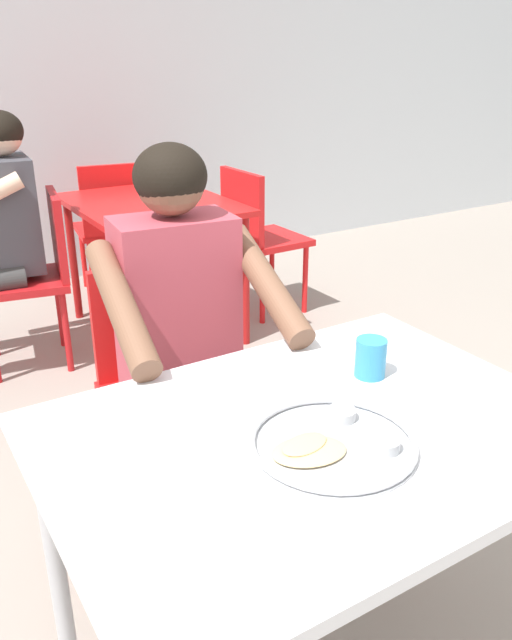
# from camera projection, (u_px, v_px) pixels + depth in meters

# --- Properties ---
(table_foreground) EXTENTS (1.09, 0.80, 0.75)m
(table_foreground) POSITION_uv_depth(u_px,v_px,m) (314.00, 460.00, 1.36)
(table_foreground) COLOR silver
(table_foreground) RESTS_ON ground
(thali_tray) EXTENTS (0.33, 0.33, 0.03)m
(thali_tray) POSITION_uv_depth(u_px,v_px,m) (333.00, 442.00, 1.26)
(thali_tray) COLOR #B7BABF
(thali_tray) RESTS_ON table_foreground
(drinking_cup) EXTENTS (0.07, 0.07, 0.09)m
(drinking_cup) POSITION_uv_depth(u_px,v_px,m) (371.00, 357.00, 1.53)
(drinking_cup) COLOR #338CBF
(drinking_cup) RESTS_ON table_foreground
(chair_foreground) EXTENTS (0.47, 0.47, 0.83)m
(chair_foreground) POSITION_uv_depth(u_px,v_px,m) (166.00, 374.00, 2.12)
(chair_foreground) COLOR red
(chair_foreground) RESTS_ON ground
(diner_foreground) EXTENTS (0.53, 0.58, 1.24)m
(diner_foreground) POSITION_uv_depth(u_px,v_px,m) (187.00, 328.00, 1.84)
(diner_foreground) COLOR #2C2C2C
(diner_foreground) RESTS_ON ground
(table_background_red) EXTENTS (0.77, 0.96, 0.73)m
(table_background_red) POSITION_uv_depth(u_px,v_px,m) (152.00, 218.00, 3.41)
(table_background_red) COLOR red
(table_background_red) RESTS_ON ground
(chair_red_left) EXTENTS (0.48, 0.46, 0.85)m
(chair_red_left) POSITION_uv_depth(u_px,v_px,m) (37.00, 268.00, 3.11)
(chair_red_left) COLOR red
(chair_red_left) RESTS_ON ground
(chair_red_right) EXTENTS (0.40, 0.44, 0.85)m
(chair_red_right) POSITION_uv_depth(u_px,v_px,m) (257.00, 230.00, 3.73)
(chair_red_right) COLOR red
(chair_red_right) RESTS_ON ground
(chair_red_far) EXTENTS (0.49, 0.47, 0.85)m
(chair_red_far) POSITION_uv_depth(u_px,v_px,m) (114.00, 221.00, 3.99)
(chair_red_far) COLOR red
(chair_red_far) RESTS_ON ground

